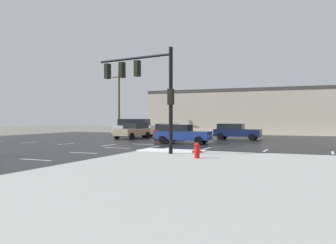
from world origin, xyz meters
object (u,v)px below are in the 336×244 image
traffic_signal_mast (146,82)px  sedan_blue (182,133)px  sedan_red (169,131)px  sedan_tan (133,130)px  fire_hydrant (197,150)px  sedan_navy (236,131)px  utility_pole_distant (119,101)px  suv_white (134,127)px

traffic_signal_mast → sedan_blue: (-1.25, 9.21, -3.42)m
traffic_signal_mast → sedan_red: (-4.22, 13.63, -3.42)m
sedan_tan → fire_hydrant: bearing=41.6°
traffic_signal_mast → sedan_blue: size_ratio=1.30×
sedan_navy → fire_hydrant: bearing=-84.7°
sedan_navy → sedan_tan: (-10.37, -1.98, 0.00)m
sedan_red → utility_pole_distant: bearing=42.4°
sedan_tan → utility_pole_distant: 13.19m
fire_hydrant → sedan_tan: bearing=127.1°
sedan_blue → sedan_tan: 9.06m
sedan_navy → utility_pole_distant: 20.13m
sedan_blue → sedan_red: (-2.98, 4.42, 0.00)m
traffic_signal_mast → sedan_navy: size_ratio=1.31×
fire_hydrant → sedan_tan: (-12.45, 16.43, 0.32)m
sedan_red → suv_white: bearing=50.1°
sedan_tan → utility_pole_distant: (-7.69, 10.06, 3.67)m
traffic_signal_mast → sedan_red: bearing=-62.7°
sedan_blue → utility_pole_distant: bearing=131.7°
sedan_navy → sedan_tan: bearing=-170.3°
sedan_tan → sedan_navy: bearing=105.3°
fire_hydrant → sedan_blue: bearing=114.4°
suv_white → sedan_red: suv_white is taller
sedan_navy → utility_pole_distant: bearing=154.8°
sedan_tan → utility_pole_distant: utility_pole_distant is taller
sedan_red → utility_pole_distant: (-12.09, 10.90, 3.67)m
sedan_red → fire_hydrant: bearing=-158.3°
suv_white → sedan_red: size_ratio=1.07×
suv_white → sedan_tan: size_ratio=1.07×
sedan_red → sedan_tan: bearing=73.7°
traffic_signal_mast → suv_white: 20.84m
traffic_signal_mast → sedan_navy: (1.75, 16.45, -3.42)m
traffic_signal_mast → suv_white: bearing=-49.7°
sedan_red → sedan_navy: (5.97, 2.82, 0.00)m
suv_white → utility_pole_distant: size_ratio=0.58×
sedan_blue → sedan_navy: size_ratio=1.01×
traffic_signal_mast → fire_hydrant: 5.70m
fire_hydrant → sedan_red: sedan_red is taller
suv_white → traffic_signal_mast: bearing=-65.4°
fire_hydrant → sedan_navy: sedan_navy is taller
sedan_blue → sedan_tan: (-7.38, 5.26, 0.00)m
traffic_signal_mast → sedan_tan: (-8.63, 14.46, -3.42)m
suv_white → sedan_navy: size_ratio=1.09×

